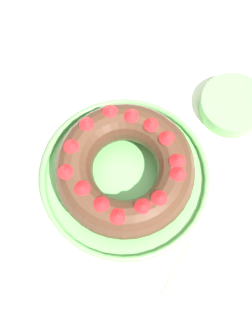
% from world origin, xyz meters
% --- Properties ---
extents(ground_plane, '(8.00, 8.00, 0.00)m').
position_xyz_m(ground_plane, '(0.00, 0.00, 0.00)').
color(ground_plane, brown).
extents(dining_table, '(1.32, 1.20, 0.75)m').
position_xyz_m(dining_table, '(0.00, 0.00, 0.67)').
color(dining_table, silver).
rests_on(dining_table, ground_plane).
extents(serving_dish, '(0.34, 0.34, 0.03)m').
position_xyz_m(serving_dish, '(0.01, 0.00, 0.77)').
color(serving_dish, '#6BB760').
rests_on(serving_dish, dining_table).
extents(bundt_cake, '(0.26, 0.26, 0.08)m').
position_xyz_m(bundt_cake, '(0.01, 0.00, 0.82)').
color(bundt_cake, '#4C2D1E').
rests_on(bundt_cake, serving_dish).
extents(fork, '(0.02, 0.20, 0.01)m').
position_xyz_m(fork, '(-0.24, -0.01, 0.76)').
color(fork, white).
rests_on(fork, dining_table).
extents(serving_knife, '(0.02, 0.23, 0.01)m').
position_xyz_m(serving_knife, '(-0.27, -0.04, 0.76)').
color(serving_knife, white).
rests_on(serving_knife, dining_table).
extents(cake_knife, '(0.02, 0.17, 0.01)m').
position_xyz_m(cake_knife, '(-0.21, -0.02, 0.76)').
color(cake_knife, white).
rests_on(cake_knife, dining_table).
extents(side_bowl, '(0.14, 0.14, 0.04)m').
position_xyz_m(side_bowl, '(0.05, 0.27, 0.77)').
color(side_bowl, '#6BB760').
rests_on(side_bowl, dining_table).
extents(napkin, '(0.19, 0.15, 0.00)m').
position_xyz_m(napkin, '(0.28, -0.03, 0.75)').
color(napkin, beige).
rests_on(napkin, dining_table).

